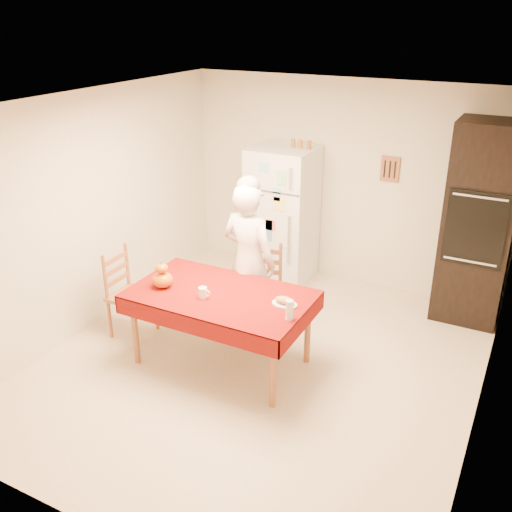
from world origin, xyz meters
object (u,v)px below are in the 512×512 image
Objects in this scene: dining_table at (221,300)px; coffee_mug at (203,292)px; seated_woman at (249,261)px; pumpkin_lower at (163,280)px; refrigerator at (282,215)px; bread_plate at (285,304)px; oven_cabinet at (479,225)px; chair_left at (126,290)px; chair_far at (261,283)px; wine_glass at (290,310)px.

coffee_mug is (-0.10, -0.14, 0.12)m from dining_table.
seated_woman is 8.39× the size of pumpkin_lower.
refrigerator is 2.18m from bread_plate.
oven_cabinet is 2.49m from seated_woman.
coffee_mug is at bearing -0.96° from pumpkin_lower.
chair_left is at bearing 170.47° from coffee_mug.
oven_cabinet is at bearing 56.24° from bread_plate.
seated_woman is (0.28, -1.42, -0.01)m from refrigerator.
bread_plate is (0.62, -0.77, 0.26)m from chair_far.
chair_far is 1.03m from coffee_mug.
oven_cabinet reaches higher than pumpkin_lower.
chair_left reaches higher than pumpkin_lower.
chair_far is (-1.96, -1.24, -0.59)m from oven_cabinet.
oven_cabinet is (2.28, 0.05, 0.25)m from refrigerator.
oven_cabinet reaches higher than coffee_mug.
chair_left is 1.83m from bread_plate.
coffee_mug is at bearing -164.02° from bread_plate.
bread_plate is at bearing 124.36° from wine_glass.
seated_woman is (1.16, 0.57, 0.33)m from chair_left.
chair_left is 0.56× the size of seated_woman.
chair_far is at bearing -91.47° from seated_woman.
coffee_mug is 0.76m from bread_plate.
dining_table is at bearing -173.93° from bread_plate.
bread_plate is at bearing 15.98° from coffee_mug.
chair_left reaches higher than wine_glass.
pumpkin_lower is at bearing 179.04° from coffee_mug.
coffee_mug is 0.57× the size of wine_glass.
oven_cabinet is at bearing 61.46° from wine_glass.
coffee_mug is 0.46m from pumpkin_lower.
chair_left is (-0.88, -1.99, -0.34)m from refrigerator.
bread_plate is at bearing -64.53° from refrigerator.
oven_cabinet is 12.50× the size of wine_glass.
pumpkin_lower is (-0.46, 0.01, 0.02)m from coffee_mug.
dining_table is 0.59m from pumpkin_lower.
seated_woman reaches higher than pumpkin_lower.
pumpkin_lower is (-0.26, -2.17, -0.01)m from refrigerator.
wine_glass reaches higher than pumpkin_lower.
chair_far is 9.50× the size of coffee_mug.
oven_cabinet reaches higher than seated_woman.
chair_left is at bearing 174.88° from wine_glass.
pumpkin_lower is at bearing -138.89° from oven_cabinet.
pumpkin_lower reaches higher than coffee_mug.
seated_woman is at bearing 140.21° from bread_plate.
refrigerator is at bearing 116.38° from wine_glass.
chair_left is 1.99m from wine_glass.
coffee_mug is at bearing -179.60° from wine_glass.
oven_cabinet is at bearing 46.90° from coffee_mug.
oven_cabinet is 1.29× the size of dining_table.
chair_far is at bearing 59.46° from pumpkin_lower.
oven_cabinet is 1.31× the size of seated_woman.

